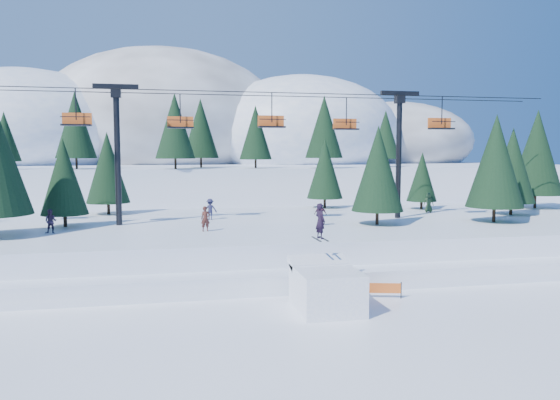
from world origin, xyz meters
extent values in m
plane|color=white|center=(0.00, 0.00, 0.00)|extent=(160.00, 160.00, 0.00)
cube|color=white|center=(0.00, 18.00, 1.25)|extent=(70.00, 22.00, 2.50)
cube|color=white|center=(0.00, 8.00, 0.55)|extent=(70.00, 6.00, 1.10)
cube|color=white|center=(0.00, 68.00, 3.00)|extent=(110.00, 60.00, 6.00)
ellipsoid|color=white|center=(-28.00, 72.00, 11.45)|extent=(36.00, 32.40, 19.80)
ellipsoid|color=#605B59|center=(-6.00, 78.00, 13.26)|extent=(44.00, 39.60, 26.40)
ellipsoid|color=white|center=(18.00, 70.00, 11.42)|extent=(34.00, 30.60, 19.72)
ellipsoid|color=#605B59|center=(38.00, 76.00, 10.12)|extent=(30.00, 27.00, 15.00)
cylinder|color=black|center=(-4.50, 39.36, 6.60)|extent=(0.26, 0.26, 1.20)
cone|color=black|center=(-4.50, 39.36, 10.87)|extent=(4.45, 4.45, 7.35)
cylinder|color=black|center=(5.04, 41.55, 6.53)|extent=(0.26, 0.26, 1.05)
cone|color=black|center=(5.04, 41.55, 10.29)|extent=(3.91, 3.91, 6.47)
cylinder|color=black|center=(13.15, 40.02, 6.61)|extent=(0.26, 0.26, 1.22)
cone|color=black|center=(13.15, 40.02, 10.96)|extent=(4.53, 4.53, 7.49)
cylinder|color=black|center=(-15.53, 42.08, 6.61)|extent=(0.26, 0.26, 1.23)
cone|color=black|center=(-15.53, 42.08, 10.99)|extent=(4.56, 4.56, 7.54)
cylinder|color=black|center=(23.04, 44.85, 6.52)|extent=(0.26, 0.26, 1.05)
cone|color=black|center=(23.04, 44.85, 10.27)|extent=(3.90, 3.90, 6.44)
cylinder|color=black|center=(-22.98, 41.99, 6.45)|extent=(0.26, 0.26, 0.90)
cone|color=black|center=(-22.98, 41.99, 9.65)|extent=(3.33, 3.33, 5.50)
cylinder|color=black|center=(-1.24, 45.64, 6.60)|extent=(0.26, 0.26, 1.20)
cone|color=black|center=(-1.24, 45.64, 10.90)|extent=(4.47, 4.47, 7.40)
cube|color=white|center=(2.17, 1.98, 1.02)|extent=(3.02, 3.73, 2.05)
cube|color=white|center=(2.17, 3.58, 2.10)|extent=(3.02, 1.31, 0.73)
imported|color=black|center=(2.27, 3.58, 4.28)|extent=(0.66, 0.79, 1.85)
cube|color=black|center=(2.07, 3.58, 3.34)|extent=(0.11, 1.65, 0.03)
cube|color=black|center=(2.47, 3.58, 3.34)|extent=(0.11, 1.65, 0.03)
cylinder|color=black|center=(-9.00, 18.00, 7.50)|extent=(0.44, 0.44, 10.00)
cube|color=black|center=(-9.00, 18.00, 12.60)|extent=(3.20, 0.35, 0.35)
cube|color=black|center=(-9.00, 18.00, 12.15)|extent=(0.70, 0.70, 0.70)
cylinder|color=black|center=(13.00, 18.00, 7.50)|extent=(0.44, 0.44, 10.00)
cube|color=black|center=(13.00, 18.00, 12.60)|extent=(3.20, 0.35, 0.35)
cube|color=black|center=(13.00, 18.00, 12.15)|extent=(0.70, 0.70, 0.70)
cylinder|color=black|center=(2.00, 16.80, 12.30)|extent=(46.00, 0.06, 0.06)
cylinder|color=black|center=(2.00, 19.20, 12.30)|extent=(46.00, 0.06, 0.06)
cylinder|color=black|center=(-11.61, 16.80, 11.20)|extent=(0.08, 0.08, 2.20)
cube|color=black|center=(-11.61, 16.80, 9.75)|extent=(2.00, 0.75, 0.12)
cube|color=orange|center=(-11.61, 17.18, 10.20)|extent=(2.00, 0.10, 0.85)
cylinder|color=black|center=(-11.61, 16.45, 10.30)|extent=(2.00, 0.06, 0.06)
cylinder|color=black|center=(-4.41, 19.20, 11.20)|extent=(0.08, 0.08, 2.20)
cube|color=black|center=(-4.41, 19.20, 9.75)|extent=(2.00, 0.75, 0.12)
cube|color=orange|center=(-4.41, 19.58, 10.20)|extent=(2.00, 0.10, 0.85)
cylinder|color=black|center=(-4.41, 18.85, 10.30)|extent=(2.00, 0.06, 0.06)
cylinder|color=black|center=(2.27, 16.80, 11.20)|extent=(0.08, 0.08, 2.20)
cube|color=black|center=(2.27, 16.80, 9.75)|extent=(2.00, 0.75, 0.12)
cube|color=orange|center=(2.27, 17.18, 10.20)|extent=(2.00, 0.10, 0.85)
cylinder|color=black|center=(2.27, 16.45, 10.30)|extent=(2.00, 0.06, 0.06)
cylinder|color=black|center=(8.91, 19.20, 11.20)|extent=(0.08, 0.08, 2.20)
cube|color=black|center=(8.91, 19.20, 9.75)|extent=(2.00, 0.75, 0.12)
cube|color=orange|center=(8.91, 19.58, 10.20)|extent=(2.00, 0.10, 0.85)
cylinder|color=black|center=(8.91, 18.85, 10.30)|extent=(2.00, 0.06, 0.06)
cylinder|color=black|center=(16.09, 16.80, 11.20)|extent=(0.08, 0.08, 2.20)
cube|color=black|center=(16.09, 16.80, 9.75)|extent=(2.00, 0.75, 0.12)
cube|color=orange|center=(16.09, 17.18, 10.20)|extent=(2.00, 0.10, 0.85)
cylinder|color=black|center=(16.09, 16.45, 10.30)|extent=(2.00, 0.06, 0.06)
cylinder|color=black|center=(19.18, 14.01, 3.08)|extent=(0.26, 0.26, 1.16)
cone|color=black|center=(19.18, 14.01, 7.22)|extent=(4.30, 4.30, 7.12)
cylinder|color=black|center=(23.58, 18.25, 3.02)|extent=(0.26, 0.26, 1.05)
cone|color=black|center=(23.58, 18.25, 6.76)|extent=(3.89, 3.89, 6.43)
cylinder|color=black|center=(29.34, 22.81, 3.16)|extent=(0.26, 0.26, 1.32)
cone|color=black|center=(29.34, 22.81, 7.89)|extent=(4.92, 4.92, 8.14)
cylinder|color=black|center=(18.17, 24.19, 2.88)|extent=(0.26, 0.26, 0.76)
cone|color=black|center=(18.17, 24.19, 5.58)|extent=(2.81, 2.81, 4.65)
cylinder|color=black|center=(-10.50, 25.66, 3.00)|extent=(0.26, 0.26, 1.00)
cone|color=black|center=(-10.50, 25.66, 6.57)|extent=(3.71, 3.71, 6.13)
cylinder|color=black|center=(9.49, 27.19, 2.97)|extent=(0.26, 0.26, 0.94)
cone|color=black|center=(9.49, 27.19, 6.31)|extent=(3.48, 3.48, 5.75)
cylinder|color=black|center=(-12.73, 17.81, 2.95)|extent=(0.26, 0.26, 0.89)
cone|color=black|center=(-12.73, 17.81, 6.12)|extent=(3.31, 3.31, 5.47)
cylinder|color=black|center=(9.76, 14.37, 3.01)|extent=(0.26, 0.26, 1.02)
cone|color=black|center=(9.76, 14.37, 6.67)|extent=(3.81, 3.81, 6.30)
imported|color=#3B1D30|center=(5.49, 14.77, 3.32)|extent=(1.02, 0.90, 1.65)
imported|color=#4B241D|center=(-2.98, 13.45, 3.35)|extent=(0.67, 0.48, 1.71)
imported|color=#1F361F|center=(17.40, 21.23, 3.40)|extent=(1.03, 0.86, 1.79)
imported|color=#312238|center=(-13.07, 14.55, 3.31)|extent=(0.87, 0.73, 1.61)
imported|color=#242444|center=(-2.16, 19.96, 3.34)|extent=(1.11, 0.67, 1.68)
cylinder|color=black|center=(4.02, 4.00, 0.45)|extent=(0.06, 0.06, 0.90)
cylinder|color=black|center=(6.73, 3.30, 0.45)|extent=(0.06, 0.06, 0.90)
cube|color=orange|center=(5.38, 3.65, 0.55)|extent=(2.72, 0.75, 0.55)
cylinder|color=black|center=(10.42, 6.88, 0.45)|extent=(0.06, 0.06, 0.90)
cylinder|color=black|center=(13.21, 6.63, 0.45)|extent=(0.06, 0.06, 0.90)
cube|color=orange|center=(11.82, 6.75, 0.55)|extent=(2.79, 0.29, 0.55)
camera|label=1|loc=(-5.51, -23.54, 7.80)|focal=35.00mm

